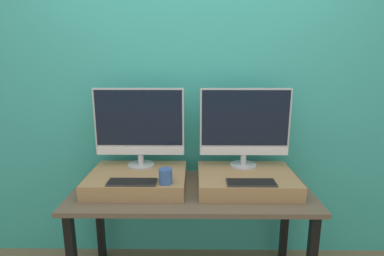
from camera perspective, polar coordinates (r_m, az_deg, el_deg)
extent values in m
cube|color=teal|center=(2.24, 0.06, 6.57)|extent=(8.00, 0.04, 2.60)
cube|color=brown|center=(2.02, -0.05, -11.93)|extent=(1.55, 0.65, 0.03)
cube|color=black|center=(2.53, -17.14, -16.17)|extent=(0.05, 0.05, 0.69)
cube|color=black|center=(2.52, 17.28, -16.32)|extent=(0.05, 0.05, 0.69)
cube|color=#99754C|center=(2.06, -10.29, -9.64)|extent=(0.63, 0.48, 0.10)
cylinder|color=#B2B2B7|center=(2.17, -9.68, -6.90)|extent=(0.18, 0.18, 0.01)
cylinder|color=#B2B2B7|center=(2.15, -9.72, -5.86)|extent=(0.04, 0.04, 0.07)
cube|color=#B2B2B7|center=(2.08, -10.01, 1.14)|extent=(0.61, 0.02, 0.46)
cube|color=black|center=(2.06, -10.11, 1.87)|extent=(0.59, 0.00, 0.38)
cube|color=silver|center=(2.12, -9.86, -4.30)|extent=(0.61, 0.00, 0.06)
cube|color=#2D2D2D|center=(1.88, -11.34, -10.10)|extent=(0.30, 0.11, 0.01)
cube|color=black|center=(1.88, -11.35, -9.88)|extent=(0.29, 0.10, 0.00)
cylinder|color=#335693|center=(1.84, -5.04, -9.13)|extent=(0.08, 0.08, 0.09)
cube|color=#99754C|center=(2.05, 10.25, -9.72)|extent=(0.63, 0.48, 0.10)
cylinder|color=#B2B2B7|center=(2.16, 9.71, -6.97)|extent=(0.18, 0.18, 0.01)
cylinder|color=#B2B2B7|center=(2.15, 9.76, -5.92)|extent=(0.04, 0.04, 0.07)
cube|color=#B2B2B7|center=(2.07, 10.04, 1.10)|extent=(0.61, 0.02, 0.46)
cube|color=black|center=(2.05, 10.14, 1.84)|extent=(0.59, 0.00, 0.38)
cube|color=silver|center=(2.11, 9.88, -4.36)|extent=(0.61, 0.00, 0.06)
cube|color=#2D2D2D|center=(1.88, 11.20, -10.19)|extent=(0.30, 0.11, 0.01)
cube|color=black|center=(1.87, 11.21, -9.97)|extent=(0.29, 0.10, 0.00)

